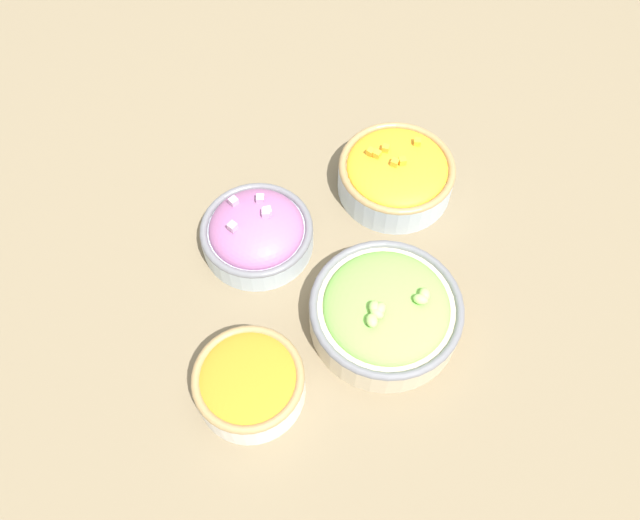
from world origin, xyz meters
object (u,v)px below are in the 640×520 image
at_px(bowl_lettuce, 386,311).
at_px(bowl_carrots, 249,382).
at_px(bowl_red_onion, 257,232).
at_px(bowl_squash, 396,173).

bearing_deg(bowl_lettuce, bowl_carrots, -47.50).
xyz_separation_m(bowl_red_onion, bowl_carrots, (0.23, 0.06, 0.00)).
bearing_deg(bowl_carrots, bowl_squash, 161.49).
xyz_separation_m(bowl_red_onion, bowl_squash, (-0.16, 0.19, 0.01)).
distance_m(bowl_red_onion, bowl_carrots, 0.24).
bearing_deg(bowl_carrots, bowl_lettuce, 132.50).
distance_m(bowl_red_onion, bowl_squash, 0.25).
xyz_separation_m(bowl_lettuce, bowl_red_onion, (-0.09, -0.22, -0.01)).
height_order(bowl_squash, bowl_carrots, bowl_squash).
relative_size(bowl_squash, bowl_carrots, 1.25).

